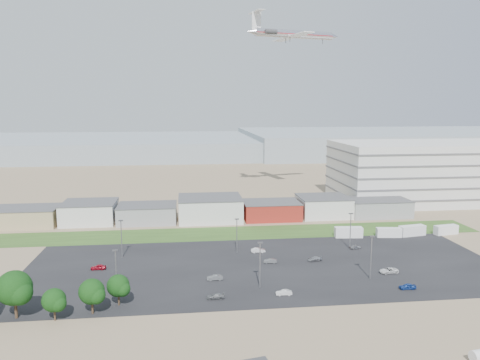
{
  "coord_description": "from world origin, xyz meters",
  "views": [
    {
      "loc": [
        -14.48,
        -92.34,
        40.51
      ],
      "look_at": [
        -1.0,
        22.0,
        22.06
      ],
      "focal_mm": 35.0,
      "sensor_mm": 36.0,
      "label": 1
    }
  ],
  "objects": [
    {
      "name": "parked_car_11",
      "position": [
        5.21,
        31.4,
        0.64
      ],
      "size": [
        3.9,
        1.44,
        1.28
      ],
      "primitive_type": "imported",
      "rotation": [
        0.0,
        0.0,
        1.55
      ],
      "color": "silver",
      "rests_on": "ground"
    },
    {
      "name": "parked_car_13",
      "position": [
        6.14,
        1.54,
        0.57
      ],
      "size": [
        3.52,
        1.36,
        1.14
      ],
      "primitive_type": "imported",
      "rotation": [
        0.0,
        0.0,
        -1.61
      ],
      "color": "silver",
      "rests_on": "ground"
    },
    {
      "name": "tree_right",
      "position": [
        -33.13,
        -2.99,
        4.02
      ],
      "size": [
        5.35,
        5.35,
        8.03
      ],
      "primitive_type": null,
      "color": "black",
      "rests_on": "ground"
    },
    {
      "name": "parked_car_3",
      "position": [
        -8.68,
        1.38,
        0.56
      ],
      "size": [
        3.91,
        1.69,
        1.12
      ],
      "primitive_type": "imported",
      "rotation": [
        0.0,
        0.0,
        -1.54
      ],
      "color": "#595B5E",
      "rests_on": "ground"
    },
    {
      "name": "box_trailer_b",
      "position": [
        47.99,
        42.06,
        1.41
      ],
      "size": [
        7.78,
        3.36,
        2.83
      ],
      "primitive_type": null,
      "rotation": [
        0.0,
        0.0,
        -0.14
      ],
      "color": "silver",
      "rests_on": "ground"
    },
    {
      "name": "lightpole_back_r",
      "position": [
        31.75,
        31.78,
        5.19
      ],
      "size": [
        1.22,
        0.51,
        10.38
      ],
      "primitive_type": null,
      "color": "slate",
      "rests_on": "ground"
    },
    {
      "name": "box_trailer_d",
      "position": [
        67.34,
        42.87,
        1.45
      ],
      "size": [
        8.01,
        3.7,
        2.89
      ],
      "primitive_type": null,
      "rotation": [
        0.0,
        0.0,
        0.17
      ],
      "color": "silver",
      "rests_on": "ground"
    },
    {
      "name": "hills_backdrop",
      "position": [
        40.0,
        315.0,
        4.5
      ],
      "size": [
        700.0,
        200.0,
        9.0
      ],
      "primitive_type": null,
      "color": "gray",
      "rests_on": "ground"
    },
    {
      "name": "grass_strip",
      "position": [
        0.0,
        52.0,
        0.01
      ],
      "size": [
        160.0,
        16.0,
        0.02
      ],
      "primitive_type": "cube",
      "color": "#2D4D1C",
      "rests_on": "ground"
    },
    {
      "name": "parked_car_7",
      "position": [
        6.93,
        22.43,
        0.56
      ],
      "size": [
        3.53,
        1.64,
        1.12
      ],
      "primitive_type": "imported",
      "rotation": [
        0.0,
        0.0,
        -1.71
      ],
      "color": "#595B5E",
      "rests_on": "ground"
    },
    {
      "name": "parking_lot",
      "position": [
        5.0,
        20.0,
        0.01
      ],
      "size": [
        120.0,
        50.0,
        0.01
      ],
      "primitive_type": "cube",
      "color": "black",
      "rests_on": "ground"
    },
    {
      "name": "lightpole_front_m",
      "position": [
        1.67,
        6.47,
        5.24
      ],
      "size": [
        1.23,
        0.51,
        10.49
      ],
      "primitive_type": null,
      "color": "slate",
      "rests_on": "ground"
    },
    {
      "name": "parked_car_8",
      "position": [
        33.26,
        31.48,
        0.57
      ],
      "size": [
        3.47,
        1.72,
        1.14
      ],
      "primitive_type": "imported",
      "rotation": [
        0.0,
        0.0,
        1.69
      ],
      "color": "#A5A5AA",
      "rests_on": "ground"
    },
    {
      "name": "parked_car_12",
      "position": [
        18.86,
        22.55,
        0.56
      ],
      "size": [
        4.04,
        2.05,
        1.12
      ],
      "primitive_type": "imported",
      "rotation": [
        0.0,
        0.0,
        -1.45
      ],
      "color": "#A5A5AA",
      "rests_on": "ground"
    },
    {
      "name": "tree_left",
      "position": [
        -47.35,
        -3.23,
        5.35
      ],
      "size": [
        7.13,
        7.13,
        10.7
      ],
      "primitive_type": null,
      "color": "black",
      "rests_on": "ground"
    },
    {
      "name": "lightpole_back_l",
      "position": [
        -31.83,
        31.45,
        5.15
      ],
      "size": [
        1.21,
        0.5,
        10.3
      ],
      "primitive_type": null,
      "color": "slate",
      "rests_on": "ground"
    },
    {
      "name": "parked_car_5",
      "position": [
        -36.53,
        22.55,
        0.64
      ],
      "size": [
        3.76,
        1.54,
        1.28
      ],
      "primitive_type": "imported",
      "rotation": [
        0.0,
        0.0,
        -1.58
      ],
      "color": "maroon",
      "rests_on": "ground"
    },
    {
      "name": "tree_mid",
      "position": [
        -39.68,
        -5.2,
        3.59
      ],
      "size": [
        4.79,
        4.79,
        7.18
      ],
      "primitive_type": null,
      "color": "black",
      "rests_on": "ground"
    },
    {
      "name": "parked_car_0",
      "position": [
        34.39,
        11.69,
        0.63
      ],
      "size": [
        4.63,
        2.26,
        1.27
      ],
      "primitive_type": "imported",
      "rotation": [
        0.0,
        0.0,
        -1.54
      ],
      "color": "silver",
      "rests_on": "ground"
    },
    {
      "name": "parked_car_2",
      "position": [
        34.18,
        1.58,
        0.63
      ],
      "size": [
        3.8,
        1.72,
        1.27
      ],
      "primitive_type": "imported",
      "rotation": [
        0.0,
        0.0,
        -1.63
      ],
      "color": "navy",
      "rests_on": "ground"
    },
    {
      "name": "box_trailer_c",
      "position": [
        55.91,
        42.68,
        1.59
      ],
      "size": [
        8.85,
        4.21,
        3.19
      ],
      "primitive_type": null,
      "rotation": [
        0.0,
        0.0,
        0.19
      ],
      "color": "silver",
      "rests_on": "ground"
    },
    {
      "name": "parking_garage",
      "position": [
        90.0,
        95.0,
        12.5
      ],
      "size": [
        80.0,
        40.0,
        25.0
      ],
      "primitive_type": "cube",
      "color": "silver",
      "rests_on": "ground"
    },
    {
      "name": "airliner",
      "position": [
        31.91,
        106.75,
        70.0
      ],
      "size": [
        48.95,
        38.91,
        12.75
      ],
      "primitive_type": null,
      "rotation": [
        0.0,
        0.0,
        0.24
      ],
      "color": "silver"
    },
    {
      "name": "box_trailer_a",
      "position": [
        35.41,
        43.21,
        1.59
      ],
      "size": [
        8.69,
        3.35,
        3.19
      ],
      "primitive_type": null,
      "rotation": [
        0.0,
        0.0,
        -0.08
      ],
      "color": "silver",
      "rests_on": "ground"
    },
    {
      "name": "tree_near",
      "position": [
        -28.55,
        0.46,
        3.67
      ],
      "size": [
        4.9,
        4.9,
        7.35
      ],
      "primitive_type": null,
      "color": "black",
      "rests_on": "ground"
    },
    {
      "name": "lightpole_back_m",
      "position": [
        -0.7,
        31.99,
        4.84
      ],
      "size": [
        1.14,
        0.47,
        9.67
      ],
      "primitive_type": null,
      "color": "slate",
      "rests_on": "ground"
    },
    {
      "name": "ground",
      "position": [
        0.0,
        0.0,
        0.0
      ],
      "size": [
        700.0,
        700.0,
        0.0
      ],
      "primitive_type": "plane",
      "color": "#867255",
      "rests_on": "ground"
    },
    {
      "name": "parked_car_4",
      "position": [
        -8.1,
        12.07,
        0.61
      ],
      "size": [
        3.69,
        1.29,
        1.21
      ],
      "primitive_type": "imported",
      "rotation": [
        0.0,
        0.0,
        -1.57
      ],
      "color": "#595B5E",
      "rests_on": "ground"
    },
    {
      "name": "building_row",
      "position": [
        -17.0,
        71.0,
        4.0
      ],
      "size": [
        170.0,
        20.0,
        8.0
      ],
      "primitive_type": null,
      "color": "silver",
      "rests_on": "ground"
    },
    {
      "name": "lightpole_front_r",
      "position": [
        28.41,
        8.65,
        5.22
      ],
      "size": [
        1.23,
        0.51,
        10.44
      ],
      "primitive_type": null,
      "color": "slate",
      "rests_on": "ground"
    },
    {
      "name": "lightpole_front_l",
      "position": [
        -29.76,
        6.45,
        4.95
      ],
      "size": [
        1.16,
        0.49,
        9.9
      ],
      "primitive_type": null,
      "color": "slate",
      "rests_on": "ground"
    }
  ]
}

